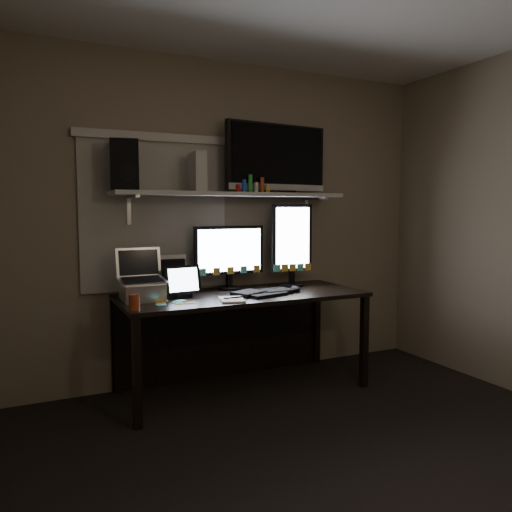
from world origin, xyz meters
TOP-DOWN VIEW (x-y plane):
  - floor at (0.00, 0.00)m, footprint 3.60×3.60m
  - back_wall at (0.00, 1.80)m, footprint 3.60×0.00m
  - window_blinds at (-0.55, 1.79)m, footprint 1.10×0.02m
  - desk at (0.00, 1.55)m, footprint 1.80×0.75m
  - wall_shelf at (0.00, 1.62)m, footprint 1.80×0.35m
  - monitor_landscape at (-0.01, 1.66)m, footprint 0.58×0.09m
  - monitor_portrait at (0.51, 1.59)m, footprint 0.34×0.10m
  - keyboard at (0.12, 1.35)m, footprint 0.48×0.29m
  - mouse at (0.40, 1.34)m, footprint 0.10×0.13m
  - notepad at (-0.18, 1.20)m, footprint 0.21×0.25m
  - tablet at (-0.45, 1.45)m, footprint 0.27×0.14m
  - file_sorter at (-0.49, 1.66)m, footprint 0.22×0.10m
  - laptop at (-0.74, 1.45)m, footprint 0.31×0.25m
  - cup at (-0.85, 1.15)m, footprint 0.08×0.08m
  - sticky_notes at (-0.54, 1.33)m, footprint 0.31×0.26m
  - tv at (0.39, 1.64)m, footprint 0.91×0.26m
  - game_console at (-0.29, 1.60)m, footprint 0.09×0.24m
  - speaker at (-0.80, 1.64)m, footprint 0.23×0.26m
  - bottles at (0.15, 1.56)m, footprint 0.21×0.10m

SIDE VIEW (x-z plane):
  - floor at x=0.00m, z-range 0.00..0.00m
  - desk at x=0.00m, z-range 0.19..0.92m
  - sticky_notes at x=-0.54m, z-range 0.73..0.73m
  - notepad at x=-0.18m, z-range 0.73..0.74m
  - keyboard at x=0.12m, z-range 0.73..0.76m
  - mouse at x=0.40m, z-range 0.73..0.77m
  - cup at x=-0.85m, z-range 0.73..0.83m
  - tablet at x=-0.45m, z-range 0.73..0.96m
  - file_sorter at x=-0.49m, z-range 0.73..1.01m
  - laptop at x=-0.74m, z-range 0.73..1.08m
  - monitor_landscape at x=-0.01m, z-range 0.73..1.24m
  - monitor_portrait at x=0.51m, z-range 0.73..1.41m
  - back_wall at x=0.00m, z-range -0.55..3.05m
  - window_blinds at x=-0.55m, z-range 0.75..1.85m
  - wall_shelf at x=0.00m, z-range 1.45..1.48m
  - bottles at x=0.15m, z-range 1.48..1.61m
  - game_console at x=-0.29m, z-range 1.48..1.76m
  - speaker at x=-0.80m, z-range 1.48..1.83m
  - tv at x=0.39m, z-range 1.48..2.02m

